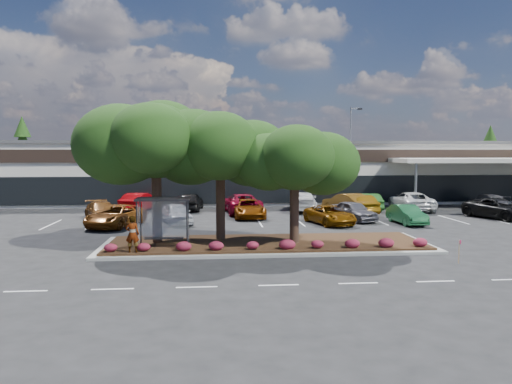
{
  "coord_description": "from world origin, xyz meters",
  "views": [
    {
      "loc": [
        -4.99,
        -23.07,
        5.26
      ],
      "look_at": [
        -2.12,
        9.15,
        2.6
      ],
      "focal_mm": 35.0,
      "sensor_mm": 36.0,
      "label": 1
    }
  ],
  "objects": [
    {
      "name": "ground",
      "position": [
        0.0,
        0.0,
        0.0
      ],
      "size": [
        160.0,
        160.0,
        0.0
      ],
      "primitive_type": "plane",
      "color": "black",
      "rests_on": "ground"
    },
    {
      "name": "retail_store",
      "position": [
        0.06,
        33.91,
        3.15
      ],
      "size": [
        80.4,
        25.2,
        6.25
      ],
      "color": "white",
      "rests_on": "ground"
    },
    {
      "name": "landscape_island",
      "position": [
        -2.0,
        4.0,
        0.12
      ],
      "size": [
        18.0,
        6.0,
        0.26
      ],
      "color": "gray",
      "rests_on": "ground"
    },
    {
      "name": "lane_markings",
      "position": [
        -0.14,
        10.42,
        0.01
      ],
      "size": [
        33.12,
        20.06,
        0.01
      ],
      "color": "silver",
      "rests_on": "ground"
    },
    {
      "name": "shrub_row",
      "position": [
        -2.0,
        1.9,
        0.51
      ],
      "size": [
        17.0,
        0.8,
        0.5
      ],
      "primitive_type": null,
      "color": "maroon",
      "rests_on": "landscape_island"
    },
    {
      "name": "bus_shelter",
      "position": [
        -7.5,
        2.95,
        2.31
      ],
      "size": [
        2.75,
        1.55,
        2.59
      ],
      "color": "black",
      "rests_on": "landscape_island"
    },
    {
      "name": "island_tree_west",
      "position": [
        -8.0,
        4.5,
        4.21
      ],
      "size": [
        7.2,
        7.2,
        7.89
      ],
      "primitive_type": null,
      "color": "black",
      "rests_on": "landscape_island"
    },
    {
      "name": "island_tree_mid",
      "position": [
        -4.5,
        5.2,
        3.92
      ],
      "size": [
        6.6,
        6.6,
        7.32
      ],
      "primitive_type": null,
      "color": "black",
      "rests_on": "landscape_island"
    },
    {
      "name": "island_tree_east",
      "position": [
        -0.5,
        3.7,
        3.51
      ],
      "size": [
        5.8,
        5.8,
        6.5
      ],
      "primitive_type": null,
      "color": "black",
      "rests_on": "landscape_island"
    },
    {
      "name": "conifer_north_west",
      "position": [
        -30.0,
        46.0,
        5.0
      ],
      "size": [
        4.4,
        4.4,
        10.0
      ],
      "primitive_type": "cone",
      "color": "black",
      "rests_on": "ground"
    },
    {
      "name": "conifer_north_east",
      "position": [
        34.0,
        44.0,
        4.5
      ],
      "size": [
        3.96,
        3.96,
        9.0
      ],
      "primitive_type": "cone",
      "color": "black",
      "rests_on": "ground"
    },
    {
      "name": "person_waiting",
      "position": [
        -8.91,
        1.7,
        1.18
      ],
      "size": [
        0.67,
        0.44,
        1.84
      ],
      "primitive_type": "imported",
      "rotation": [
        0.0,
        0.0,
        3.14
      ],
      "color": "#594C47",
      "rests_on": "landscape_island"
    },
    {
      "name": "light_pole",
      "position": [
        9.54,
        28.04,
        4.36
      ],
      "size": [
        1.39,
        0.84,
        9.83
      ],
      "rotation": [
        0.0,
        0.0,
        0.39
      ],
      "color": "gray",
      "rests_on": "ground"
    },
    {
      "name": "survey_stake",
      "position": [
        6.53,
        -1.0,
        0.71
      ],
      "size": [
        0.07,
        0.14,
        1.11
      ],
      "color": "tan",
      "rests_on": "ground"
    },
    {
      "name": "car_0",
      "position": [
        -13.35,
        15.54,
        0.7
      ],
      "size": [
        3.73,
        5.24,
        1.41
      ],
      "primitive_type": "imported",
      "rotation": [
        0.0,
        0.0,
        0.4
      ],
      "color": "brown",
      "rests_on": "ground"
    },
    {
      "name": "car_1",
      "position": [
        -11.68,
        12.08,
        0.76
      ],
      "size": [
        4.08,
        5.96,
        1.51
      ],
      "primitive_type": "imported",
      "rotation": [
        0.0,
        0.0,
        -0.32
      ],
      "color": "brown",
      "rests_on": "ground"
    },
    {
      "name": "car_2",
      "position": [
        -7.53,
        13.25,
        0.73
      ],
      "size": [
        2.81,
        4.61,
        1.47
      ],
      "primitive_type": "imported",
      "rotation": [
        0.0,
        0.0,
        0.27
      ],
      "color": "silver",
      "rests_on": "ground"
    },
    {
      "name": "car_3",
      "position": [
        -2.12,
        15.98,
        0.72
      ],
      "size": [
        2.58,
        5.29,
        1.45
      ],
      "primitive_type": "imported",
      "rotation": [
        0.0,
        0.0,
        0.03
      ],
      "color": "#692E03",
      "rests_on": "ground"
    },
    {
      "name": "car_4",
      "position": [
        3.46,
        11.92,
        0.68
      ],
      "size": [
        3.42,
        5.29,
        1.35
      ],
      "primitive_type": "imported",
      "rotation": [
        0.0,
        0.0,
        0.26
      ],
      "color": "#673903",
      "rests_on": "ground"
    },
    {
      "name": "car_5",
      "position": [
        5.67,
        13.49,
        0.75
      ],
      "size": [
        3.11,
        4.72,
        1.5
      ],
      "primitive_type": "imported",
      "rotation": [
        0.0,
        0.0,
        0.34
      ],
      "color": "#58575F",
      "rests_on": "ground"
    },
    {
      "name": "car_6",
      "position": [
        9.02,
        11.52,
        0.69
      ],
      "size": [
        1.74,
        4.27,
        1.38
      ],
      "primitive_type": "imported",
      "rotation": [
        0.0,
        0.0,
        0.07
      ],
      "color": "#1A552D",
      "rests_on": "ground"
    },
    {
      "name": "car_7",
      "position": [
        17.29,
        13.65,
        0.78
      ],
      "size": [
        4.33,
        6.18,
        1.57
      ],
      "primitive_type": "imported",
      "rotation": [
        0.0,
        0.0,
        0.34
      ],
      "color": "black",
      "rests_on": "ground"
    },
    {
      "name": "car_9",
      "position": [
        -11.32,
        21.4,
        0.81
      ],
      "size": [
        3.18,
        5.18,
        1.61
      ],
      "primitive_type": "imported",
      "rotation": [
        0.0,
        0.0,
        2.82
      ],
      "color": "#8B0408",
      "rests_on": "ground"
    },
    {
      "name": "car_10",
      "position": [
        -6.87,
        21.11,
        0.81
      ],
      "size": [
        2.37,
        4.93,
        1.62
      ],
      "primitive_type": "imported",
      "rotation": [
        0.0,
        0.0,
        3.05
      ],
      "color": "black",
      "rests_on": "ground"
    },
    {
      "name": "car_11",
      "position": [
        -2.45,
        18.87,
        0.83
      ],
      "size": [
        3.35,
        6.25,
        1.67
      ],
      "primitive_type": "imported",
      "rotation": [
        0.0,
        0.0,
        3.24
      ],
      "color": "maroon",
      "rests_on": "ground"
    },
    {
      "name": "car_12",
      "position": [
        2.99,
        20.02,
        0.83
      ],
      "size": [
        3.16,
        6.02,
        1.66
      ],
      "primitive_type": "imported",
      "rotation": [
        0.0,
        0.0,
        2.99
      ],
      "color": "silver",
      "rests_on": "ground"
    },
    {
      "name": "car_13",
      "position": [
        7.3,
        17.52,
        0.8
      ],
      "size": [
        2.16,
        5.02,
        1.61
      ],
      "primitive_type": "imported",
      "rotation": [
        0.0,
        0.0,
        3.24
      ],
      "color": "#653F06",
      "rests_on": "ground"
    },
    {
      "name": "car_14",
      "position": [
        6.38,
        17.81,
        0.86
      ],
      "size": [
        3.54,
        5.51,
        1.72
      ],
      "primitive_type": "imported",
      "rotation": [
        0.0,
        0.0,
        3.5
      ],
      "color": "brown",
      "rests_on": "ground"
    },
    {
      "name": "car_15",
      "position": [
        8.84,
        19.96,
        0.76
      ],
      "size": [
        1.75,
        4.64,
        1.51
      ],
      "primitive_type": "imported",
      "rotation": [
        0.0,
        0.0,
        3.11
      ],
      "color": "#20541C",
      "rests_on": "ground"
    },
    {
      "name": "car_16",
      "position": [
        12.56,
        19.4,
        0.82
      ],
      "size": [
        3.02,
        6.05,
        1.65
      ],
      "primitive_type": "imported",
      "rotation": [
        0.0,
        0.0,
        3.09
      ],
      "color": "silver",
      "rests_on": "ground"
    },
    {
      "name": "car_17",
      "position": [
        20.37,
        20.59,
        0.66
      ],
      "size": [
        1.94,
        4.58,
        1.32
      ],
      "primitive_type": "imported",
      "rotation": [
        0.0,
        0.0,
        3.16
      ],
      "color": "#5B5961",
      "rests_on": "ground"
    }
  ]
}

